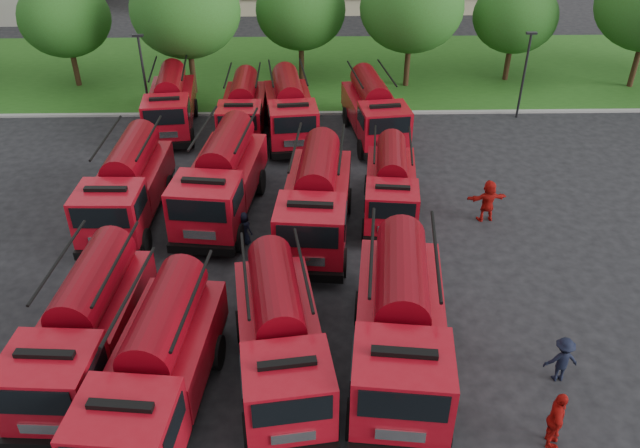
# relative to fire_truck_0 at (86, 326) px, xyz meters

# --- Properties ---
(ground) EXTENTS (140.00, 140.00, 0.00)m
(ground) POSITION_rel_fire_truck_0_xyz_m (7.65, 2.90, -1.68)
(ground) COLOR black
(ground) RESTS_ON ground
(lawn) EXTENTS (70.00, 16.00, 0.12)m
(lawn) POSITION_rel_fire_truck_0_xyz_m (7.65, 28.90, -1.62)
(lawn) COLOR #1D4D14
(lawn) RESTS_ON ground
(curb) EXTENTS (70.00, 0.30, 0.14)m
(curb) POSITION_rel_fire_truck_0_xyz_m (7.65, 20.80, -1.61)
(curb) COLOR gray
(curb) RESTS_ON ground
(tree_1) EXTENTS (5.71, 5.71, 6.98)m
(tree_1) POSITION_rel_fire_truck_0_xyz_m (-8.35, 25.90, 2.87)
(tree_1) COLOR #382314
(tree_1) RESTS_ON ground
(tree_2) EXTENTS (6.72, 6.72, 8.22)m
(tree_2) POSITION_rel_fire_truck_0_xyz_m (-0.35, 24.40, 3.68)
(tree_2) COLOR #382314
(tree_2) RESTS_ON ground
(tree_3) EXTENTS (5.88, 5.88, 7.19)m
(tree_3) POSITION_rel_fire_truck_0_xyz_m (6.65, 26.90, 3.01)
(tree_3) COLOR #382314
(tree_3) RESTS_ON ground
(tree_4) EXTENTS (6.55, 6.55, 8.01)m
(tree_4) POSITION_rel_fire_truck_0_xyz_m (13.65, 25.40, 3.54)
(tree_4) COLOR #382314
(tree_4) RESTS_ON ground
(tree_5) EXTENTS (5.46, 5.46, 6.68)m
(tree_5) POSITION_rel_fire_truck_0_xyz_m (20.65, 26.40, 2.67)
(tree_5) COLOR #382314
(tree_5) RESTS_ON ground
(lamp_post_0) EXTENTS (0.60, 0.25, 5.11)m
(lamp_post_0) POSITION_rel_fire_truck_0_xyz_m (-2.35, 20.10, 1.22)
(lamp_post_0) COLOR black
(lamp_post_0) RESTS_ON ground
(lamp_post_1) EXTENTS (0.60, 0.25, 5.11)m
(lamp_post_1) POSITION_rel_fire_truck_0_xyz_m (19.65, 20.10, 1.22)
(lamp_post_1) COLOR black
(lamp_post_1) RESTS_ON ground
(fire_truck_0) EXTENTS (3.06, 7.47, 3.33)m
(fire_truck_0) POSITION_rel_fire_truck_0_xyz_m (0.00, 0.00, 0.00)
(fire_truck_0) COLOR black
(fire_truck_0) RESTS_ON ground
(fire_truck_1) EXTENTS (3.34, 7.66, 3.38)m
(fire_truck_1) POSITION_rel_fire_truck_0_xyz_m (2.61, -1.83, 0.02)
(fire_truck_1) COLOR black
(fire_truck_1) RESTS_ON ground
(fire_truck_2) EXTENTS (3.39, 7.42, 3.26)m
(fire_truck_2) POSITION_rel_fire_truck_0_xyz_m (6.08, -0.50, -0.04)
(fire_truck_2) COLOR black
(fire_truck_2) RESTS_ON ground
(fire_truck_3) EXTENTS (3.67, 8.21, 3.62)m
(fire_truck_3) POSITION_rel_fire_truck_0_xyz_m (9.83, -0.21, 0.14)
(fire_truck_3) COLOR black
(fire_truck_3) RESTS_ON ground
(fire_truck_4) EXTENTS (2.89, 7.51, 3.39)m
(fire_truck_4) POSITION_rel_fire_truck_0_xyz_m (-0.84, 9.01, 0.03)
(fire_truck_4) COLOR black
(fire_truck_4) RESTS_ON ground
(fire_truck_5) EXTENTS (3.67, 8.09, 3.55)m
(fire_truck_5) POSITION_rel_fire_truck_0_xyz_m (3.21, 9.42, 0.11)
(fire_truck_5) COLOR black
(fire_truck_5) RESTS_ON ground
(fire_truck_6) EXTENTS (3.42, 7.93, 3.51)m
(fire_truck_6) POSITION_rel_fire_truck_0_xyz_m (7.33, 7.56, 0.09)
(fire_truck_6) COLOR black
(fire_truck_6) RESTS_ON ground
(fire_truck_7) EXTENTS (2.89, 6.55, 2.89)m
(fire_truck_7) POSITION_rel_fire_truck_0_xyz_m (10.68, 9.30, -0.22)
(fire_truck_7) COLOR black
(fire_truck_7) RESTS_ON ground
(fire_truck_8) EXTENTS (3.12, 7.22, 3.19)m
(fire_truck_8) POSITION_rel_fire_truck_0_xyz_m (-0.74, 18.77, -0.07)
(fire_truck_8) COLOR black
(fire_truck_8) RESTS_ON ground
(fire_truck_9) EXTENTS (2.49, 6.72, 3.05)m
(fire_truck_9) POSITION_rel_fire_truck_0_xyz_m (3.43, 18.02, -0.14)
(fire_truck_9) COLOR black
(fire_truck_9) RESTS_ON ground
(fire_truck_10) EXTENTS (3.22, 7.42, 3.28)m
(fire_truck_10) POSITION_rel_fire_truck_0_xyz_m (6.04, 17.63, -0.03)
(fire_truck_10) COLOR black
(fire_truck_10) RESTS_ON ground
(fire_truck_11) EXTENTS (3.35, 7.42, 3.27)m
(fire_truck_11) POSITION_rel_fire_truck_0_xyz_m (10.69, 17.42, -0.03)
(fire_truck_11) COLOR black
(fire_truck_11) RESTS_ON ground
(firefighter_1) EXTENTS (0.82, 0.60, 1.51)m
(firefighter_1) POSITION_rel_fire_truck_0_xyz_m (2.20, -2.92, -1.68)
(firefighter_1) COLOR #9B0E0B
(firefighter_1) RESTS_ON ground
(firefighter_2) EXTENTS (0.97, 1.30, 1.98)m
(firefighter_2) POSITION_rel_fire_truck_0_xyz_m (13.82, -3.38, -1.68)
(firefighter_2) COLOR #9B0E0B
(firefighter_2) RESTS_ON ground
(firefighter_3) EXTENTS (1.09, 0.60, 1.66)m
(firefighter_3) POSITION_rel_fire_truck_0_xyz_m (14.89, -0.90, -1.68)
(firefighter_3) COLOR black
(firefighter_3) RESTS_ON ground
(firefighter_4) EXTENTS (0.86, 0.80, 1.47)m
(firefighter_4) POSITION_rel_fire_truck_0_xyz_m (4.32, 7.00, -1.68)
(firefighter_4) COLOR black
(firefighter_4) RESTS_ON ground
(firefighter_5) EXTENTS (1.90, 1.01, 1.95)m
(firefighter_5) POSITION_rel_fire_truck_0_xyz_m (14.91, 8.61, -1.68)
(firefighter_5) COLOR #9B0E0B
(firefighter_5) RESTS_ON ground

